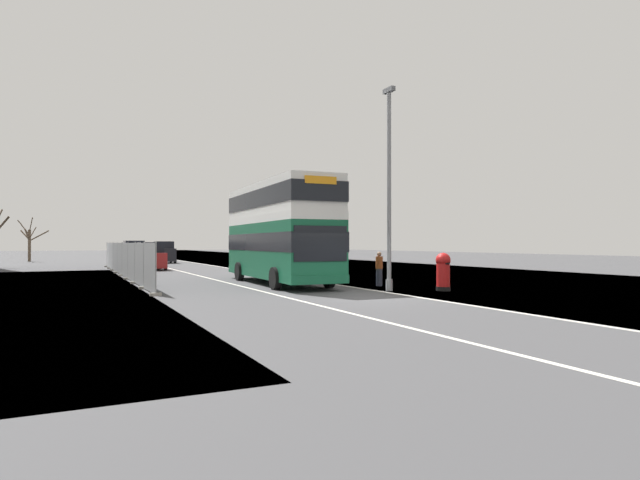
{
  "coord_description": "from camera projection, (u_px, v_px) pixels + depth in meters",
  "views": [
    {
      "loc": [
        -10.19,
        -17.21,
        2.06
      ],
      "look_at": [
        0.64,
        5.16,
        2.2
      ],
      "focal_mm": 29.42,
      "sensor_mm": 36.0,
      "label": 1
    }
  ],
  "objects": [
    {
      "name": "roadworks_barrier",
      "position": [
        331.0,
        267.0,
        30.1
      ],
      "size": [
        1.53,
        0.64,
        1.09
      ],
      "color": "orange",
      "rests_on": "ground"
    },
    {
      "name": "construction_site_fence",
      "position": [
        122.0,
        260.0,
        32.58
      ],
      "size": [
        0.44,
        27.4,
        2.11
      ],
      "color": "#A8AAAD",
      "rests_on": "ground"
    },
    {
      "name": "pedestrian_at_kerb",
      "position": [
        379.0,
        269.0,
        25.07
      ],
      "size": [
        0.34,
        0.34,
        1.64
      ],
      "color": "#2D3342",
      "rests_on": "ground"
    },
    {
      "name": "lamppost_foreground",
      "position": [
        389.0,
        195.0,
        22.4
      ],
      "size": [
        0.29,
        0.7,
        8.71
      ],
      "color": "gray",
      "rests_on": "ground"
    },
    {
      "name": "red_pillar_postbox",
      "position": [
        443.0,
        270.0,
        22.57
      ],
      "size": [
        0.64,
        0.64,
        1.64
      ],
      "color": "black",
      "rests_on": "ground"
    },
    {
      "name": "car_oncoming_near",
      "position": [
        150.0,
        257.0,
        40.21
      ],
      "size": [
        2.03,
        4.28,
        2.12
      ],
      "color": "maroon",
      "rests_on": "ground"
    },
    {
      "name": "car_receding_mid",
      "position": [
        134.0,
        254.0,
        46.86
      ],
      "size": [
        1.92,
        3.96,
        2.27
      ],
      "color": "silver",
      "rests_on": "ground"
    },
    {
      "name": "bare_tree_far_verge_mid",
      "position": [
        30.0,
        241.0,
        58.01
      ],
      "size": [
        3.14,
        2.38,
        4.89
      ],
      "color": "#4C3D2D",
      "rests_on": "ground"
    },
    {
      "name": "ground",
      "position": [
        374.0,
        297.0,
        20.24
      ],
      "size": [
        140.0,
        280.0,
        0.1
      ],
      "color": "#424244"
    },
    {
      "name": "car_receding_far",
      "position": [
        164.0,
        253.0,
        53.9
      ],
      "size": [
        2.06,
        3.82,
        2.23
      ],
      "color": "black",
      "rests_on": "ground"
    },
    {
      "name": "double_decker_bus",
      "position": [
        279.0,
        231.0,
        26.52
      ],
      "size": [
        3.19,
        10.75,
        5.03
      ],
      "color": "#145638",
      "rests_on": "ground"
    }
  ]
}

